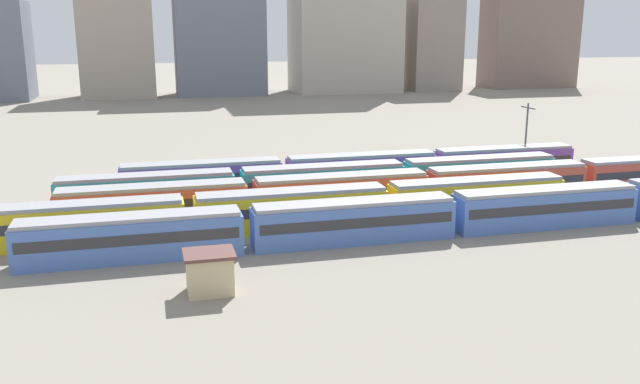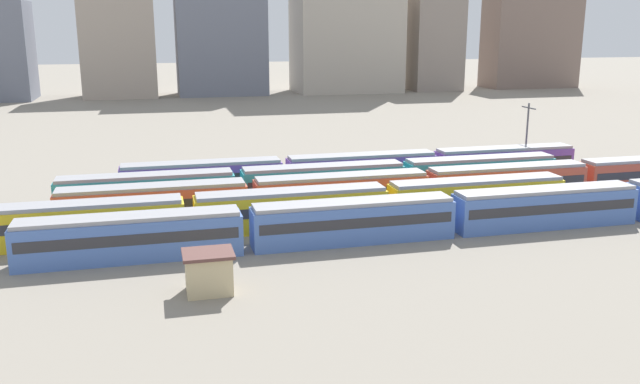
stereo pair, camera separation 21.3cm
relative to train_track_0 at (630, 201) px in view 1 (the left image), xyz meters
name	(u,v)px [view 1 (the left image)]	position (x,y,z in m)	size (l,w,h in m)	color
ground_plane	(195,220)	(-41.46, 10.40, -1.90)	(600.00, 600.00, 0.00)	gray
train_track_0	(630,201)	(0.00, 0.00, 0.00)	(112.50, 3.06, 3.75)	#4C70BC
train_track_1	(292,209)	(-32.79, 5.20, 0.00)	(55.80, 3.06, 3.75)	yellow
train_track_2	(506,182)	(-7.56, 10.40, 0.00)	(93.60, 3.06, 3.75)	#BC4C38
train_track_3	(323,181)	(-27.05, 15.60, 0.00)	(55.80, 3.06, 3.75)	teal
train_track_4	(361,169)	(-20.96, 20.80, 0.00)	(55.80, 3.06, 3.75)	#6B429E
catenary_pole_1	(526,133)	(2.73, 23.85, 3.03)	(0.24, 3.20, 8.81)	#4C4C51
signal_hut	(210,272)	(-41.72, -8.58, -0.35)	(3.60, 3.00, 3.04)	#C6B284
distant_building_1	(117,42)	(-52.40, 135.37, 12.73)	(18.91, 16.15, 29.28)	#A89989
distant_building_2	(219,21)	(-25.30, 135.37, 18.04)	(24.12, 14.92, 39.89)	slate
distant_building_3	(345,2)	(10.64, 135.37, 23.33)	(29.68, 19.37, 50.47)	#B2A899
distant_building_4	(431,30)	(37.26, 135.37, 15.68)	(14.76, 16.02, 35.18)	gray
distant_building_5	(529,37)	(70.20, 135.37, 13.52)	(28.17, 12.46, 30.85)	#7A665B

